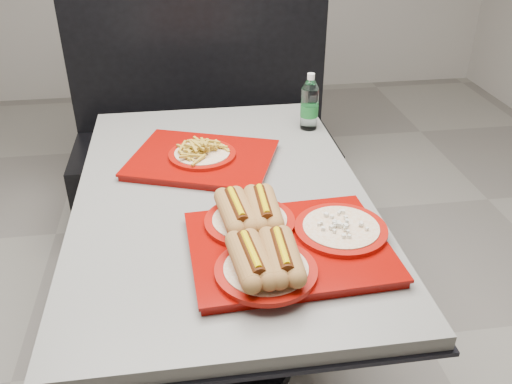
{
  "coord_description": "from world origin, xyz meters",
  "views": [
    {
      "loc": [
        -0.1,
        -1.48,
        1.61
      ],
      "look_at": [
        0.09,
        -0.16,
        0.83
      ],
      "focal_mm": 38.0,
      "sensor_mm": 36.0,
      "label": 1
    }
  ],
  "objects": [
    {
      "name": "diner_table",
      "position": [
        0.0,
        0.0,
        0.58
      ],
      "size": [
        0.92,
        1.42,
        0.75
      ],
      "color": "black",
      "rests_on": "ground"
    },
    {
      "name": "tray_far",
      "position": [
        -0.05,
        0.2,
        0.78
      ],
      "size": [
        0.57,
        0.51,
        0.09
      ],
      "rotation": [
        0.0,
        0.0,
        -0.35
      ],
      "color": "#7C0703",
      "rests_on": "diner_table"
    },
    {
      "name": "booth_bench",
      "position": [
        0.0,
        1.09,
        0.4
      ],
      "size": [
        1.3,
        0.57,
        1.35
      ],
      "color": "black",
      "rests_on": "ground"
    },
    {
      "name": "tray_near",
      "position": [
        0.13,
        -0.35,
        0.79
      ],
      "size": [
        0.54,
        0.47,
        0.11
      ],
      "rotation": [
        0.0,
        0.0,
        0.05
      ],
      "color": "#7C0703",
      "rests_on": "diner_table"
    },
    {
      "name": "water_bottle",
      "position": [
        0.38,
        0.44,
        0.85
      ],
      "size": [
        0.07,
        0.07,
        0.22
      ],
      "rotation": [
        0.0,
        0.0,
        -0.42
      ],
      "color": "silver",
      "rests_on": "diner_table"
    },
    {
      "name": "ground",
      "position": [
        0.0,
        0.0,
        0.0
      ],
      "size": [
        6.0,
        6.0,
        0.0
      ],
      "primitive_type": "plane",
      "color": "gray",
      "rests_on": "ground"
    }
  ]
}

